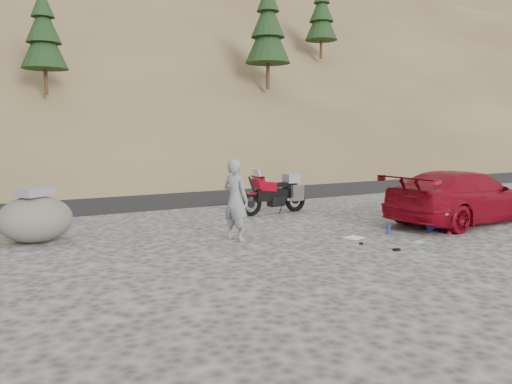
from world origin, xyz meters
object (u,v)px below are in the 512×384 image
at_px(red_car, 461,223).
at_px(boulder, 35,219).
at_px(man, 236,240).
at_px(motorcycle, 277,194).

bearing_deg(red_car, boulder, 68.66).
xyz_separation_m(man, red_car, (6.55, -1.09, 0.00)).
bearing_deg(red_car, motorcycle, 37.23).
bearing_deg(motorcycle, red_car, -52.75).
bearing_deg(red_car, man, 75.77).
bearing_deg(boulder, motorcycle, 6.66).
distance_m(red_car, boulder, 11.13).
relative_size(red_car, boulder, 2.47).
xyz_separation_m(motorcycle, boulder, (-7.06, -0.82, -0.07)).
relative_size(motorcycle, red_car, 0.48).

